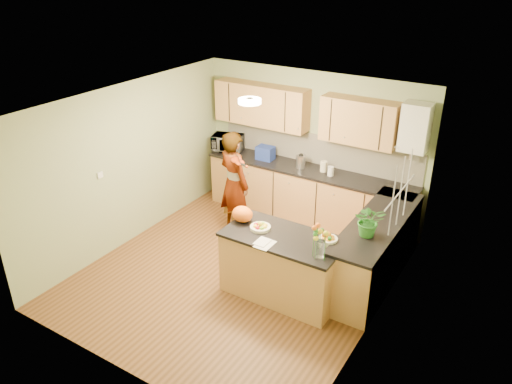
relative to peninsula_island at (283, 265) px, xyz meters
The scene contains 28 objects.
floor 0.90m from the peninsula_island, behind, with size 4.50×4.50×0.00m, color #543418.
ceiling 2.19m from the peninsula_island, behind, with size 4.00×4.50×0.02m, color silver.
wall_back 2.61m from the peninsula_island, 108.02° to the left, with size 4.00×0.02×2.50m, color #97A777.
wall_front 2.41m from the peninsula_island, 109.76° to the right, with size 4.00×0.02×2.50m, color #97A777.
wall_left 2.88m from the peninsula_island, behind, with size 0.02×4.50×2.50m, color #97A777.
wall_right 1.47m from the peninsula_island, ahead, with size 0.02×4.50×2.50m, color #97A777.
back_counter 2.17m from the peninsula_island, 107.97° to the left, with size 3.64×0.62×0.94m.
right_counter 1.34m from the peninsula_island, 45.92° to the left, with size 0.62×2.24×0.94m.
splashback 2.55m from the peninsula_island, 105.90° to the left, with size 3.60×0.02×0.52m, color white.
upper_cabinets 2.77m from the peninsula_island, 113.31° to the left, with size 3.20×0.34×0.70m.
boiler 2.79m from the peninsula_island, 67.06° to the left, with size 0.40×0.30×0.86m.
window_right 1.79m from the peninsula_island, 30.16° to the left, with size 0.01×1.30×1.05m.
light_switch 2.92m from the peninsula_island, 169.94° to the right, with size 0.02×0.09×0.09m, color white.
ceiling_lamp 2.19m from the peninsula_island, 151.83° to the left, with size 0.30×0.30×0.07m.
peninsula_island is the anchor object (origin of this frame).
fruit_dish 0.60m from the peninsula_island, behind, with size 0.27×0.27×0.10m.
orange_bowl 0.76m from the peninsula_island, 15.26° to the left, with size 0.24×0.24×0.14m.
flower_vase 0.98m from the peninsula_island, 16.70° to the right, with size 0.25×0.25×0.47m.
orange_bag 0.87m from the peninsula_island, behind, with size 0.29×0.24×0.22m, color orange.
papers 0.55m from the peninsula_island, 108.43° to the right, with size 0.20×0.27×0.01m, color white.
violinist 1.89m from the peninsula_island, 144.34° to the left, with size 0.63×0.41×1.73m, color #DCA886.
violin 1.81m from the peninsula_island, 146.64° to the left, with size 0.57×0.23×0.11m, color #4C0D04, non-canonical shape.
microwave 3.15m from the peninsula_island, 138.13° to the left, with size 0.53×0.36×0.29m, color white.
blue_box 2.62m from the peninsula_island, 126.19° to the left, with size 0.29×0.21×0.23m, color navy.
kettle 2.29m from the peninsula_island, 111.66° to the left, with size 0.15×0.15×0.29m.
jar_cream 2.22m from the peninsula_island, 101.28° to the left, with size 0.11×0.11×0.17m, color beige.
jar_white 2.10m from the peninsula_island, 97.05° to the left, with size 0.10×0.10×0.16m, color white.
potted_plant 1.28m from the peninsula_island, 29.20° to the left, with size 0.38×0.33×0.43m, color #2D7928.
Camera 1 is at (3.38, -4.99, 4.18)m, focal length 35.00 mm.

